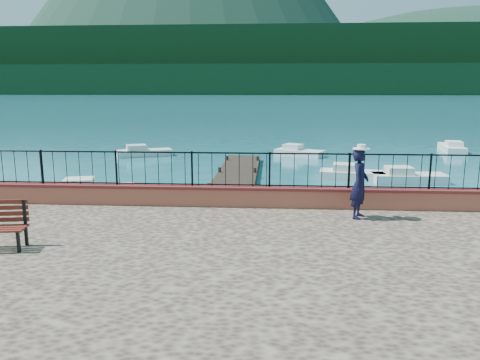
# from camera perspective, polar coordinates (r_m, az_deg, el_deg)

# --- Properties ---
(ground) EXTENTS (2000.00, 2000.00, 0.00)m
(ground) POSITION_cam_1_polar(r_m,az_deg,el_deg) (10.30, 5.03, -14.96)
(ground) COLOR #19596B
(ground) RESTS_ON ground
(parapet) EXTENTS (28.00, 0.46, 0.58)m
(parapet) POSITION_cam_1_polar(r_m,az_deg,el_deg) (13.30, 4.88, -2.06)
(parapet) COLOR #A4503B
(parapet) RESTS_ON promenade
(railing) EXTENTS (27.00, 0.05, 0.95)m
(railing) POSITION_cam_1_polar(r_m,az_deg,el_deg) (13.14, 4.93, 1.19)
(railing) COLOR black
(railing) RESTS_ON parapet
(dock) EXTENTS (2.00, 16.00, 0.30)m
(dock) POSITION_cam_1_polar(r_m,az_deg,el_deg) (21.76, -0.75, -0.39)
(dock) COLOR #2D231C
(dock) RESTS_ON ground
(far_forest) EXTENTS (900.00, 60.00, 18.00)m
(far_forest) POSITION_cam_1_polar(r_m,az_deg,el_deg) (309.27, 4.14, 12.05)
(far_forest) COLOR black
(far_forest) RESTS_ON ground
(foothills) EXTENTS (900.00, 120.00, 44.00)m
(foothills) POSITION_cam_1_polar(r_m,az_deg,el_deg) (369.65, 4.16, 13.94)
(foothills) COLOR black
(foothills) RESTS_ON ground
(companion_hill) EXTENTS (448.00, 384.00, 180.00)m
(companion_hill) POSITION_cam_1_polar(r_m,az_deg,el_deg) (610.37, 25.55, 9.75)
(companion_hill) COLOR #142D23
(companion_hill) RESTS_ON ground
(person) EXTENTS (0.65, 0.77, 1.80)m
(person) POSITION_cam_1_polar(r_m,az_deg,el_deg) (12.41, 14.37, -0.46)
(person) COLOR black
(person) RESTS_ON promenade
(hat) EXTENTS (0.44, 0.44, 0.12)m
(hat) POSITION_cam_1_polar(r_m,az_deg,el_deg) (12.25, 14.59, 3.94)
(hat) COLOR silver
(hat) RESTS_ON person
(boat_0) EXTENTS (3.61, 2.02, 0.80)m
(boat_0) POSITION_cam_1_polar(r_m,az_deg,el_deg) (20.76, -17.63, -0.79)
(boat_0) COLOR silver
(boat_0) RESTS_ON ground
(boat_1) EXTENTS (3.84, 1.89, 0.80)m
(boat_1) POSITION_cam_1_polar(r_m,az_deg,el_deg) (24.08, 14.11, 1.01)
(boat_1) COLOR silver
(boat_1) RESTS_ON ground
(boat_2) EXTENTS (3.51, 1.46, 0.80)m
(boat_2) POSITION_cam_1_polar(r_m,az_deg,el_deg) (24.02, 19.96, 0.64)
(boat_2) COLOR silver
(boat_2) RESTS_ON ground
(boat_3) EXTENTS (3.80, 2.60, 0.80)m
(boat_3) POSITION_cam_1_polar(r_m,az_deg,el_deg) (32.01, -11.56, 3.59)
(boat_3) COLOR silver
(boat_3) RESTS_ON ground
(boat_4) EXTENTS (3.47, 2.68, 0.80)m
(boat_4) POSITION_cam_1_polar(r_m,az_deg,el_deg) (31.60, 7.27, 3.63)
(boat_4) COLOR silver
(boat_4) RESTS_ON ground
(boat_5) EXTENTS (1.89, 4.06, 0.80)m
(boat_5) POSITION_cam_1_polar(r_m,az_deg,el_deg) (37.18, 24.44, 3.85)
(boat_5) COLOR white
(boat_5) RESTS_ON ground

